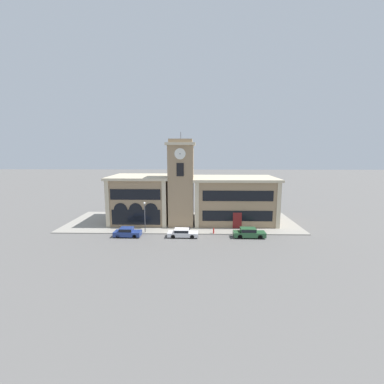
{
  "coord_description": "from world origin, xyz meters",
  "views": [
    {
      "loc": [
        2.97,
        -39.64,
        13.22
      ],
      "look_at": [
        1.98,
        3.17,
        6.43
      ],
      "focal_mm": 24.0,
      "sensor_mm": 36.0,
      "label": 1
    }
  ],
  "objects_px": {
    "street_lamp": "(145,212)",
    "fire_hydrant": "(214,231)",
    "parked_car_far": "(249,233)",
    "bollard": "(189,230)",
    "parked_car_mid": "(182,233)",
    "parked_car_near": "(127,232)"
  },
  "relations": [
    {
      "from": "parked_car_far",
      "to": "fire_hydrant",
      "type": "xyz_separation_m",
      "value": [
        -5.35,
        1.45,
        -0.22
      ]
    },
    {
      "from": "parked_car_near",
      "to": "parked_car_mid",
      "type": "xyz_separation_m",
      "value": [
        8.67,
        0.0,
        -0.06
      ]
    },
    {
      "from": "parked_car_far",
      "to": "street_lamp",
      "type": "distance_m",
      "value": 16.81
    },
    {
      "from": "bollard",
      "to": "fire_hydrant",
      "type": "height_order",
      "value": "bollard"
    },
    {
      "from": "parked_car_mid",
      "to": "fire_hydrant",
      "type": "bearing_deg",
      "value": 17.33
    },
    {
      "from": "parked_car_mid",
      "to": "fire_hydrant",
      "type": "height_order",
      "value": "parked_car_mid"
    },
    {
      "from": "fire_hydrant",
      "to": "parked_car_far",
      "type": "bearing_deg",
      "value": -15.2
    },
    {
      "from": "bollard",
      "to": "fire_hydrant",
      "type": "bearing_deg",
      "value": -2.07
    },
    {
      "from": "street_lamp",
      "to": "parked_car_far",
      "type": "bearing_deg",
      "value": -6.0
    },
    {
      "from": "street_lamp",
      "to": "bollard",
      "type": "distance_m",
      "value": 7.78
    },
    {
      "from": "parked_car_mid",
      "to": "bollard",
      "type": "xyz_separation_m",
      "value": [
        1.04,
        1.6,
        -0.01
      ]
    },
    {
      "from": "street_lamp",
      "to": "fire_hydrant",
      "type": "bearing_deg",
      "value": -1.45
    },
    {
      "from": "parked_car_mid",
      "to": "parked_car_far",
      "type": "xyz_separation_m",
      "value": [
        10.29,
        0.0,
        0.11
      ]
    },
    {
      "from": "street_lamp",
      "to": "fire_hydrant",
      "type": "xyz_separation_m",
      "value": [
        11.15,
        -0.28,
        -2.95
      ]
    },
    {
      "from": "bollard",
      "to": "parked_car_far",
      "type": "bearing_deg",
      "value": -9.78
    },
    {
      "from": "parked_car_near",
      "to": "street_lamp",
      "type": "bearing_deg",
      "value": 36.07
    },
    {
      "from": "parked_car_near",
      "to": "street_lamp",
      "type": "height_order",
      "value": "street_lamp"
    },
    {
      "from": "street_lamp",
      "to": "bollard",
      "type": "relative_size",
      "value": 4.75
    },
    {
      "from": "parked_car_near",
      "to": "bollard",
      "type": "relative_size",
      "value": 3.95
    },
    {
      "from": "street_lamp",
      "to": "fire_hydrant",
      "type": "distance_m",
      "value": 11.53
    },
    {
      "from": "parked_car_far",
      "to": "bollard",
      "type": "distance_m",
      "value": 9.39
    },
    {
      "from": "parked_car_mid",
      "to": "fire_hydrant",
      "type": "distance_m",
      "value": 5.15
    }
  ]
}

